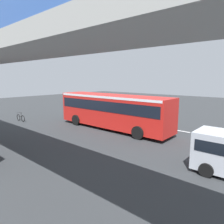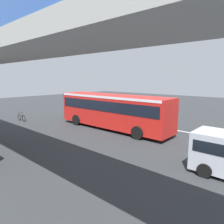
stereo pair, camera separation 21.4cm
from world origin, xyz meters
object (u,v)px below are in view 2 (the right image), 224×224
bicycle_black (22,118)px  pedestrian (76,109)px  traffic_sign (171,108)px  city_bus (112,109)px

bicycle_black → pedestrian: bearing=-108.8°
bicycle_black → pedestrian: 6.25m
bicycle_black → traffic_sign: size_ratio=0.63×
city_bus → bicycle_black: (9.71, 4.06, -1.51)m
pedestrian → traffic_sign: bearing=-171.1°
bicycle_black → traffic_sign: bearing=-150.6°
bicycle_black → traffic_sign: 15.81m
city_bus → traffic_sign: (-4.00, -3.67, 0.01)m
city_bus → traffic_sign: bearing=-137.5°
pedestrian → bicycle_black: bearing=71.2°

